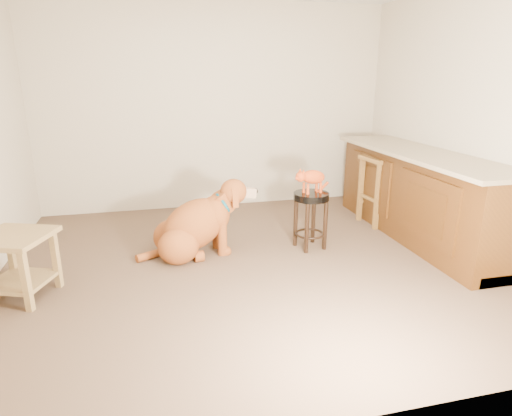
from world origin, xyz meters
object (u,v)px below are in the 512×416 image
object	(u,v)px
golden_retriever	(195,226)
tabby_kitten	(311,178)
side_table	(16,256)
padded_stool	(311,209)
wood_stool	(382,189)

from	to	relation	value
golden_retriever	tabby_kitten	size ratio (longest dim) A/B	2.90
tabby_kitten	side_table	bearing A→B (deg)	177.38
side_table	golden_retriever	size ratio (longest dim) A/B	0.53
padded_stool	golden_retriever	size ratio (longest dim) A/B	0.47
padded_stool	golden_retriever	world-z (taller)	golden_retriever
golden_retriever	padded_stool	bearing A→B (deg)	-11.66
golden_retriever	tabby_kitten	xyz separation A→B (m)	(1.15, -0.09, 0.44)
wood_stool	golden_retriever	size ratio (longest dim) A/B	0.65
padded_stool	side_table	xyz separation A→B (m)	(-2.60, -0.44, -0.06)
side_table	golden_retriever	world-z (taller)	golden_retriever
tabby_kitten	golden_retriever	bearing A→B (deg)	163.14
side_table	wood_stool	bearing A→B (deg)	14.73
tabby_kitten	wood_stool	bearing A→B (deg)	13.53
padded_stool	golden_retriever	bearing A→B (deg)	175.50
padded_stool	tabby_kitten	bearing A→B (deg)	-173.46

